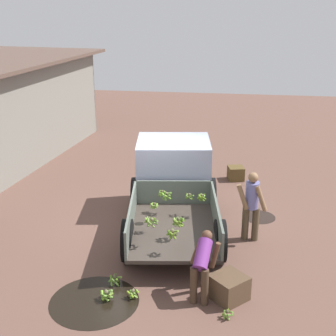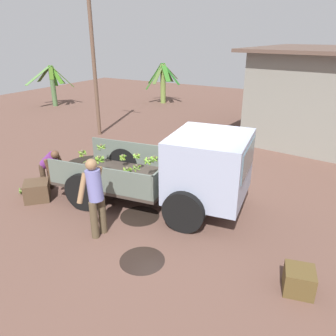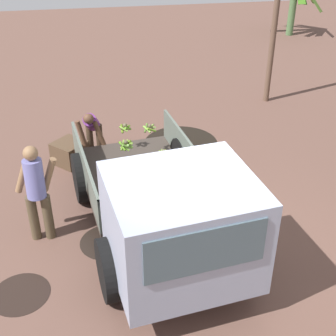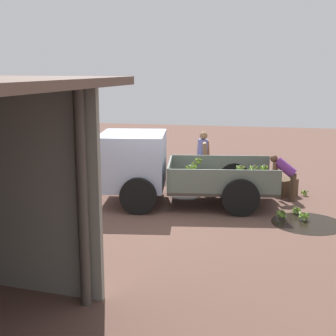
{
  "view_description": "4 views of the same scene",
  "coord_description": "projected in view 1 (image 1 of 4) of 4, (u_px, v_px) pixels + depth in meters",
  "views": [
    {
      "loc": [
        -10.94,
        -2.08,
        5.36
      ],
      "look_at": [
        0.03,
        -0.42,
        1.4
      ],
      "focal_mm": 50.0,
      "sensor_mm": 36.0,
      "label": 1
    },
    {
      "loc": [
        3.43,
        -6.92,
        4.0
      ],
      "look_at": [
        -0.18,
        -0.67,
        1.01
      ],
      "focal_mm": 35.0,
      "sensor_mm": 36.0,
      "label": 2
    },
    {
      "loc": [
        5.65,
        -1.47,
        5.14
      ],
      "look_at": [
        -0.71,
        -0.39,
        1.21
      ],
      "focal_mm": 50.0,
      "sensor_mm": 36.0,
      "label": 3
    },
    {
      "loc": [
        -2.57,
        11.41,
        3.62
      ],
      "look_at": [
        -0.2,
        -0.38,
        1.02
      ],
      "focal_mm": 50.0,
      "sensor_mm": 36.0,
      "label": 4
    }
  ],
  "objects": [
    {
      "name": "mud_patch_2",
      "position": [
        206.0,
        230.0,
        11.61
      ],
      "size": [
        0.92,
        0.92,
        0.01
      ],
      "primitive_type": "cylinder",
      "color": "black",
      "rests_on": "ground"
    },
    {
      "name": "mud_patch_1",
      "position": [
        259.0,
        217.0,
        12.32
      ],
      "size": [
        0.86,
        0.86,
        0.01
      ],
      "primitive_type": "cylinder",
      "color": "black",
      "rests_on": "ground"
    },
    {
      "name": "banana_bunch_on_ground_3",
      "position": [
        227.0,
        313.0,
        8.35
      ],
      "size": [
        0.23,
        0.22,
        0.17
      ],
      "color": "#453E2D",
      "rests_on": "ground"
    },
    {
      "name": "wooden_crate_0",
      "position": [
        229.0,
        287.0,
        8.87
      ],
      "size": [
        0.85,
        0.85,
        0.48
      ],
      "primitive_type": "cube",
      "rotation": [
        0.0,
        0.0,
        2.36
      ],
      "color": "#4F3B29",
      "rests_on": "ground"
    },
    {
      "name": "ground",
      "position": [
        152.0,
        218.0,
        12.28
      ],
      "size": [
        36.0,
        36.0,
        0.0
      ],
      "primitive_type": "plane",
      "color": "brown"
    },
    {
      "name": "mud_patch_0",
      "position": [
        94.0,
        301.0,
        8.85
      ],
      "size": [
        1.7,
        1.7,
        0.01
      ],
      "primitive_type": "cylinder",
      "color": "black",
      "rests_on": "ground"
    },
    {
      "name": "banana_bunch_on_ground_1",
      "position": [
        107.0,
        295.0,
        8.86
      ],
      "size": [
        0.27,
        0.27,
        0.21
      ],
      "color": "brown",
      "rests_on": "ground"
    },
    {
      "name": "wooden_crate_1",
      "position": [
        236.0,
        173.0,
        14.85
      ],
      "size": [
        0.58,
        0.58,
        0.43
      ],
      "primitive_type": "cube",
      "rotation": [
        0.0,
        0.0,
        4.95
      ],
      "color": "brown",
      "rests_on": "ground"
    },
    {
      "name": "person_foreground_visitor",
      "position": [
        252.0,
        203.0,
        10.82
      ],
      "size": [
        0.4,
        0.74,
        1.72
      ],
      "rotation": [
        0.0,
        0.0,
        3.07
      ],
      "color": "brown",
      "rests_on": "ground"
    },
    {
      "name": "cargo_truck",
      "position": [
        173.0,
        177.0,
        12.18
      ],
      "size": [
        4.86,
        2.71,
        1.91
      ],
      "rotation": [
        0.0,
        0.0,
        0.14
      ],
      "color": "#3D342D",
      "rests_on": "ground"
    },
    {
      "name": "banana_bunch_on_ground_2",
      "position": [
        133.0,
        293.0,
        8.93
      ],
      "size": [
        0.25,
        0.25,
        0.19
      ],
      "color": "brown",
      "rests_on": "ground"
    },
    {
      "name": "person_worker_loading",
      "position": [
        202.0,
        263.0,
        8.75
      ],
      "size": [
        0.75,
        0.6,
        1.25
      ],
      "rotation": [
        0.0,
        0.0,
        -0.15
      ],
      "color": "#443123",
      "rests_on": "ground"
    },
    {
      "name": "banana_bunch_on_ground_0",
      "position": [
        115.0,
        279.0,
        9.33
      ],
      "size": [
        0.27,
        0.29,
        0.23
      ],
      "color": "brown",
      "rests_on": "ground"
    }
  ]
}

